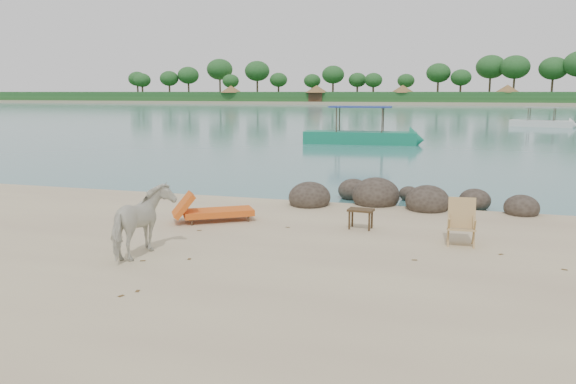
# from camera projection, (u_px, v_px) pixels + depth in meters

# --- Properties ---
(water) EXTENTS (400.00, 400.00, 0.00)m
(water) POSITION_uv_depth(u_px,v_px,m) (441.00, 110.00, 94.66)
(water) COLOR #376C6F
(water) RESTS_ON ground
(far_shore) EXTENTS (420.00, 90.00, 1.40)m
(far_shore) POSITION_uv_depth(u_px,v_px,m) (448.00, 102.00, 170.15)
(far_shore) COLOR tan
(far_shore) RESTS_ON ground
(far_scenery) EXTENTS (420.00, 18.00, 9.50)m
(far_scenery) POSITION_uv_depth(u_px,v_px,m) (447.00, 92.00, 138.17)
(far_scenery) COLOR #1E4C1E
(far_scenery) RESTS_ON ground
(boulders) EXTENTS (6.40, 2.84, 0.97)m
(boulders) POSITION_uv_depth(u_px,v_px,m) (391.00, 199.00, 15.21)
(boulders) COLOR #302720
(boulders) RESTS_ON ground
(cow) EXTENTS (0.73, 1.55, 1.29)m
(cow) POSITION_uv_depth(u_px,v_px,m) (143.00, 223.00, 10.40)
(cow) COLOR beige
(cow) RESTS_ON ground
(side_table) EXTENTS (0.58, 0.40, 0.45)m
(side_table) POSITION_uv_depth(u_px,v_px,m) (361.00, 220.00, 12.51)
(side_table) COLOR #372516
(side_table) RESTS_ON ground
(lounge_chair) EXTENTS (2.10, 1.69, 0.61)m
(lounge_chair) POSITION_uv_depth(u_px,v_px,m) (218.00, 210.00, 13.28)
(lounge_chair) COLOR #D26418
(lounge_chair) RESTS_ON ground
(deck_chair) EXTENTS (0.61, 0.67, 0.92)m
(deck_chair) POSITION_uv_depth(u_px,v_px,m) (461.00, 224.00, 11.14)
(deck_chair) COLOR tan
(deck_chair) RESTS_ON ground
(boat_near) EXTENTS (7.63, 2.20, 3.65)m
(boat_near) POSITION_uv_depth(u_px,v_px,m) (360.00, 113.00, 33.65)
(boat_near) COLOR #117555
(boat_near) RESTS_ON water
(boat_mid) EXTENTS (6.01, 2.78, 2.86)m
(boat_mid) POSITION_uv_depth(u_px,v_px,m) (542.00, 110.00, 50.24)
(boat_mid) COLOR silver
(boat_mid) RESTS_ON water
(dead_leaves) EXTENTS (8.53, 4.99, 0.00)m
(dead_leaves) POSITION_uv_depth(u_px,v_px,m) (269.00, 258.00, 10.45)
(dead_leaves) COLOR brown
(dead_leaves) RESTS_ON ground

